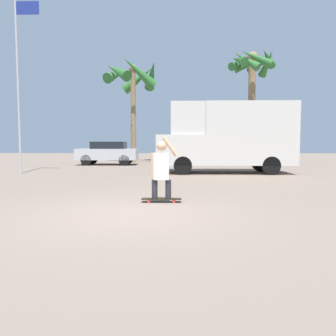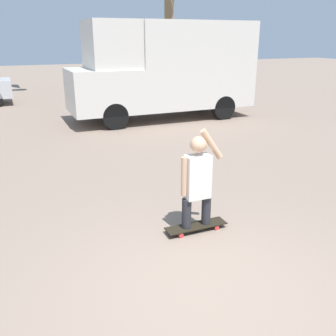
{
  "view_description": "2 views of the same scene",
  "coord_description": "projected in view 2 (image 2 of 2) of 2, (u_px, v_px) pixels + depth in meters",
  "views": [
    {
      "loc": [
        0.92,
        -6.49,
        1.42
      ],
      "look_at": [
        0.74,
        1.99,
        0.78
      ],
      "focal_mm": 35.0,
      "sensor_mm": 36.0,
      "label": 1
    },
    {
      "loc": [
        -1.78,
        -3.15,
        2.77
      ],
      "look_at": [
        0.29,
        1.7,
        0.93
      ],
      "focal_mm": 40.0,
      "sensor_mm": 36.0,
      "label": 2
    }
  ],
  "objects": [
    {
      "name": "ground_plane",
      "position": [
        203.0,
        292.0,
        4.31
      ],
      "size": [
        80.0,
        80.0,
        0.0
      ],
      "primitive_type": "plane",
      "color": "gray"
    },
    {
      "name": "skateboard",
      "position": [
        196.0,
        226.0,
        5.66
      ],
      "size": [
        0.96,
        0.25,
        0.09
      ],
      "color": "black",
      "rests_on": "ground_plane"
    },
    {
      "name": "person_skateboarder",
      "position": [
        197.0,
        178.0,
        5.4
      ],
      "size": [
        0.65,
        0.24,
        1.49
      ],
      "color": "#28282D",
      "rests_on": "skateboard"
    },
    {
      "name": "camper_van",
      "position": [
        166.0,
        68.0,
        12.97
      ],
      "size": [
        6.39,
        2.13,
        3.3
      ],
      "color": "black",
      "rests_on": "ground_plane"
    }
  ]
}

